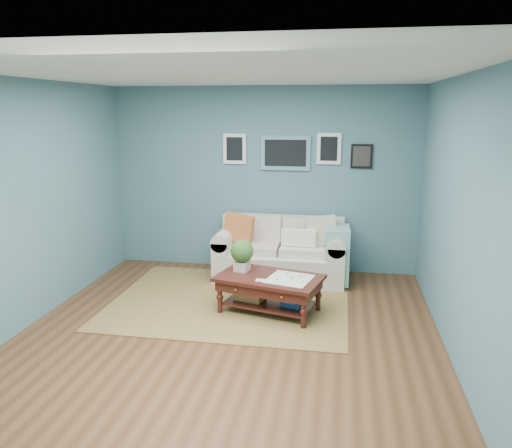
# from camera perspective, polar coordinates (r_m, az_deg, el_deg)

# --- Properties ---
(room_shell) EXTENTS (5.00, 5.02, 2.70)m
(room_shell) POSITION_cam_1_polar(r_m,az_deg,el_deg) (5.03, -3.40, 1.38)
(room_shell) COLOR brown
(room_shell) RESTS_ON ground
(area_rug) EXTENTS (2.92, 2.34, 0.01)m
(area_rug) POSITION_cam_1_polar(r_m,az_deg,el_deg) (6.38, -2.96, -8.78)
(area_rug) COLOR brown
(area_rug) RESTS_ON ground
(loveseat) EXTENTS (1.86, 0.85, 0.96)m
(loveseat) POSITION_cam_1_polar(r_m,az_deg,el_deg) (7.09, 3.48, -3.25)
(loveseat) COLOR beige
(loveseat) RESTS_ON ground
(coffee_table) EXTENTS (1.34, 0.98, 0.84)m
(coffee_table) POSITION_cam_1_polar(r_m,az_deg,el_deg) (5.95, 0.99, -6.59)
(coffee_table) COLOR black
(coffee_table) RESTS_ON ground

